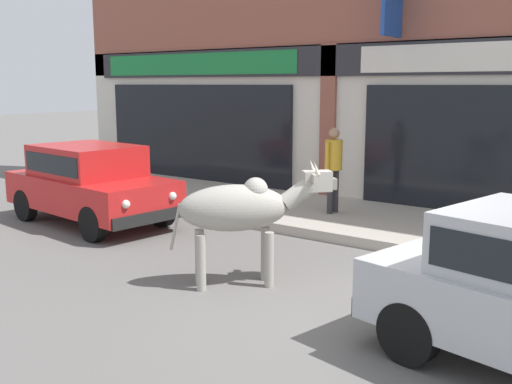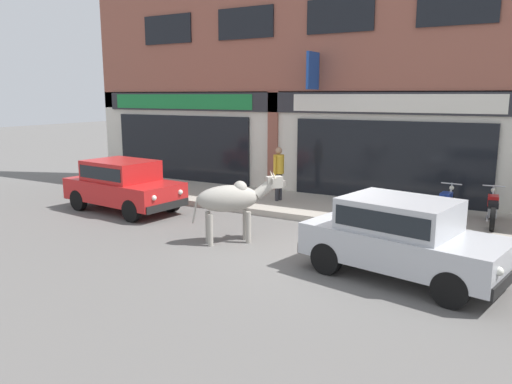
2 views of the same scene
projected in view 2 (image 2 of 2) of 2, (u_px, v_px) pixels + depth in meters
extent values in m
plane|color=#605E5B|center=(319.00, 252.00, 10.59)|extent=(90.00, 90.00, 0.00)
cube|color=#A8A093|center=(371.00, 213.00, 13.71)|extent=(19.00, 2.97, 0.17)
cube|color=silver|center=(391.00, 149.00, 14.90)|extent=(23.00, 0.55, 3.40)
cube|color=#28282D|center=(391.00, 103.00, 14.37)|extent=(22.08, 0.08, 0.64)
cube|color=black|center=(181.00, 148.00, 18.43)|extent=(5.83, 0.10, 2.40)
cube|color=#197A38|center=(179.00, 102.00, 18.09)|extent=(6.13, 0.05, 0.52)
cube|color=#8E5142|center=(273.00, 144.00, 16.52)|extent=(0.36, 0.12, 3.40)
cube|color=black|center=(387.00, 162.00, 14.69)|extent=(5.83, 0.10, 2.40)
cube|color=silver|center=(390.00, 103.00, 14.35)|extent=(6.13, 0.05, 0.52)
cube|color=black|center=(167.00, 29.00, 17.87)|extent=(2.09, 0.06, 1.00)
cube|color=black|center=(245.00, 23.00, 16.28)|extent=(2.09, 0.06, 1.00)
cube|color=black|center=(340.00, 15.00, 14.69)|extent=(2.09, 0.06, 1.00)
cube|color=black|center=(457.00, 6.00, 13.10)|extent=(2.09, 0.06, 1.00)
cube|color=#1E479E|center=(313.00, 71.00, 14.95)|extent=(0.08, 0.80, 1.10)
ellipsoid|color=#9E998E|center=(228.00, 198.00, 11.09)|extent=(1.35, 1.36, 0.60)
sphere|color=#9E998E|center=(240.00, 188.00, 11.12)|extent=(0.32, 0.32, 0.32)
cylinder|color=#9E998E|center=(245.00, 224.00, 11.47)|extent=(0.12, 0.12, 0.72)
cylinder|color=#9E998E|center=(248.00, 227.00, 11.20)|extent=(0.12, 0.12, 0.72)
cylinder|color=#9E998E|center=(208.00, 227.00, 11.24)|extent=(0.12, 0.12, 0.72)
cylinder|color=#9E998E|center=(210.00, 230.00, 10.97)|extent=(0.12, 0.12, 0.72)
cylinder|color=#9E998E|center=(263.00, 190.00, 11.28)|extent=(0.50, 0.50, 0.43)
cube|color=#9E998E|center=(274.00, 182.00, 11.32)|extent=(0.41, 0.41, 0.26)
cube|color=slate|center=(282.00, 183.00, 11.37)|extent=(0.21, 0.21, 0.14)
cone|color=beige|center=(271.00, 174.00, 11.37)|extent=(0.12, 0.12, 0.19)
cone|color=beige|center=(274.00, 175.00, 11.18)|extent=(0.12, 0.12, 0.19)
cube|color=#9E998E|center=(269.00, 179.00, 11.44)|extent=(0.13, 0.13, 0.10)
cube|color=#9E998E|center=(273.00, 181.00, 11.13)|extent=(0.13, 0.13, 0.10)
cylinder|color=#9E998E|center=(195.00, 210.00, 10.94)|extent=(0.14, 0.14, 0.60)
cylinder|color=black|center=(481.00, 266.00, 8.84)|extent=(0.62, 0.30, 0.60)
cylinder|color=black|center=(450.00, 290.00, 7.78)|extent=(0.62, 0.30, 0.60)
cylinder|color=black|center=(365.00, 241.00, 10.33)|extent=(0.62, 0.30, 0.60)
cylinder|color=black|center=(326.00, 258.00, 9.27)|extent=(0.62, 0.30, 0.60)
cube|color=#B2B5BA|center=(403.00, 246.00, 9.00)|extent=(3.75, 2.26, 0.60)
cube|color=#B2B5BA|center=(399.00, 214.00, 8.95)|extent=(2.15, 1.79, 0.56)
cube|color=black|center=(399.00, 214.00, 8.95)|extent=(2.00, 1.78, 0.35)
cube|color=black|center=(504.00, 281.00, 7.92)|extent=(0.42, 1.51, 0.20)
cube|color=black|center=(322.00, 240.00, 10.16)|extent=(0.42, 1.51, 0.20)
sphere|color=silver|center=(499.00, 271.00, 7.49)|extent=(0.14, 0.14, 0.14)
cube|color=red|center=(335.00, 220.00, 10.48)|extent=(0.06, 0.16, 0.14)
cube|color=red|center=(307.00, 229.00, 9.75)|extent=(0.06, 0.16, 0.14)
cylinder|color=black|center=(171.00, 201.00, 14.21)|extent=(0.62, 0.24, 0.60)
cylinder|color=black|center=(132.00, 211.00, 13.07)|extent=(0.62, 0.24, 0.60)
cylinder|color=black|center=(119.00, 192.00, 15.53)|extent=(0.62, 0.24, 0.60)
cylinder|color=black|center=(79.00, 200.00, 14.39)|extent=(0.62, 0.24, 0.60)
cube|color=red|center=(124.00, 191.00, 14.24)|extent=(3.65, 1.96, 0.60)
cube|color=red|center=(121.00, 170.00, 14.19)|extent=(2.04, 1.63, 0.56)
cube|color=black|center=(121.00, 170.00, 14.19)|extent=(1.89, 1.64, 0.35)
cube|color=black|center=(167.00, 206.00, 13.29)|extent=(0.28, 1.52, 0.20)
cube|color=black|center=(87.00, 191.00, 15.28)|extent=(0.28, 1.52, 0.20)
sphere|color=silver|center=(180.00, 192.00, 13.60)|extent=(0.14, 0.14, 0.14)
sphere|color=silver|center=(154.00, 198.00, 12.83)|extent=(0.14, 0.14, 0.14)
cube|color=red|center=(100.00, 179.00, 15.63)|extent=(0.05, 0.16, 0.14)
cube|color=red|center=(72.00, 183.00, 14.84)|extent=(0.05, 0.16, 0.14)
cylinder|color=black|center=(450.00, 205.00, 13.00)|extent=(0.15, 0.57, 0.56)
cylinder|color=black|center=(437.00, 215.00, 11.99)|extent=(0.15, 0.57, 0.56)
cube|color=#B2B5BA|center=(444.00, 208.00, 12.47)|extent=(0.23, 0.34, 0.24)
cube|color=navy|center=(446.00, 197.00, 12.55)|extent=(0.27, 0.42, 0.24)
cube|color=black|center=(442.00, 201.00, 12.23)|extent=(0.26, 0.54, 0.12)
cylinder|color=#B2B5BA|center=(450.00, 195.00, 12.90)|extent=(0.06, 0.27, 0.59)
cylinder|color=#B2B5BA|center=(451.00, 184.00, 12.88)|extent=(0.52, 0.07, 0.03)
sphere|color=silver|center=(452.00, 188.00, 12.95)|extent=(0.12, 0.12, 0.12)
cylinder|color=#B2B5BA|center=(435.00, 214.00, 12.26)|extent=(0.10, 0.48, 0.06)
cylinder|color=black|center=(492.00, 208.00, 12.68)|extent=(0.15, 0.57, 0.56)
cylinder|color=black|center=(492.00, 219.00, 11.56)|extent=(0.15, 0.57, 0.56)
cube|color=#B2B5BA|center=(492.00, 212.00, 12.09)|extent=(0.23, 0.34, 0.24)
cube|color=red|center=(493.00, 200.00, 12.18)|extent=(0.28, 0.42, 0.24)
cube|color=black|center=(493.00, 204.00, 11.83)|extent=(0.27, 0.54, 0.12)
cylinder|color=#B2B5BA|center=(493.00, 197.00, 12.56)|extent=(0.07, 0.27, 0.59)
cylinder|color=#B2B5BA|center=(494.00, 186.00, 12.55)|extent=(0.52, 0.08, 0.03)
sphere|color=silver|center=(493.00, 190.00, 12.62)|extent=(0.12, 0.12, 0.12)
cylinder|color=#B2B5BA|center=(487.00, 218.00, 11.83)|extent=(0.11, 0.48, 0.06)
cylinder|color=#2D2D33|center=(277.00, 187.00, 14.82)|extent=(0.11, 0.11, 0.82)
cylinder|color=#2D2D33|center=(280.00, 187.00, 14.97)|extent=(0.11, 0.11, 0.82)
cylinder|color=gold|center=(279.00, 164.00, 14.76)|extent=(0.32, 0.32, 0.56)
cylinder|color=gold|center=(275.00, 166.00, 14.60)|extent=(0.08, 0.08, 0.56)
cylinder|color=gold|center=(283.00, 164.00, 14.94)|extent=(0.08, 0.08, 0.56)
sphere|color=tan|center=(279.00, 151.00, 14.69)|extent=(0.20, 0.20, 0.20)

